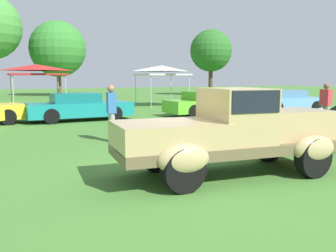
{
  "coord_description": "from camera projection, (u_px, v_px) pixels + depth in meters",
  "views": [
    {
      "loc": [
        -3.58,
        -6.24,
        1.9
      ],
      "look_at": [
        -0.08,
        1.1,
        0.81
      ],
      "focal_mm": 38.56,
      "sensor_mm": 36.0,
      "label": 1
    }
  ],
  "objects": [
    {
      "name": "treeline_center",
      "position": [
        58.0,
        49.0,
        37.4
      ],
      "size": [
        5.76,
        5.76,
        7.74
      ],
      "color": "brown",
      "rests_on": "ground_plane"
    },
    {
      "name": "feature_pickup_truck",
      "position": [
        231.0,
        131.0,
        7.02
      ],
      "size": [
        4.67,
        2.14,
        1.7
      ],
      "color": "brown",
      "rests_on": "ground_plane"
    },
    {
      "name": "spectator_near_truck",
      "position": [
        325.0,
        104.0,
        13.69
      ],
      "size": [
        0.25,
        0.4,
        1.69
      ],
      "color": "#9E998E",
      "rests_on": "ground_plane"
    },
    {
      "name": "canopy_tent_left_field",
      "position": [
        37.0,
        69.0,
        21.97
      ],
      "size": [
        3.22,
        3.22,
        2.71
      ],
      "color": "#B7B7BC",
      "rests_on": "ground_plane"
    },
    {
      "name": "neighbor_convertible",
      "position": [
        334.0,
        126.0,
        9.9
      ],
      "size": [
        4.6,
        2.81,
        1.4
      ],
      "color": "red",
      "rests_on": "ground_plane"
    },
    {
      "name": "treeline_mid_right",
      "position": [
        211.0,
        51.0,
        39.09
      ],
      "size": [
        4.53,
        4.53,
        7.07
      ],
      "color": "#47331E",
      "rests_on": "ground_plane"
    },
    {
      "name": "spectator_between_cars",
      "position": [
        111.0,
        111.0,
        10.69
      ],
      "size": [
        0.29,
        0.43,
        1.69
      ],
      "color": "#9E998E",
      "rests_on": "ground_plane"
    },
    {
      "name": "canopy_tent_center_field",
      "position": [
        162.0,
        70.0,
        24.15
      ],
      "size": [
        3.03,
        3.03,
        2.71
      ],
      "color": "#B7B7BC",
      "rests_on": "ground_plane"
    },
    {
      "name": "show_car_lime",
      "position": [
        207.0,
        104.0,
        18.2
      ],
      "size": [
        4.43,
        1.87,
        1.22
      ],
      "color": "#60C62D",
      "rests_on": "ground_plane"
    },
    {
      "name": "ground_plane",
      "position": [
        195.0,
        171.0,
        7.36
      ],
      "size": [
        120.0,
        120.0,
        0.0
      ],
      "primitive_type": "plane",
      "color": "#42752D"
    },
    {
      "name": "show_car_teal",
      "position": [
        79.0,
        107.0,
        16.03
      ],
      "size": [
        4.62,
        1.86,
        1.22
      ],
      "color": "teal",
      "rests_on": "ground_plane"
    },
    {
      "name": "show_car_skyblue",
      "position": [
        288.0,
        101.0,
        19.92
      ],
      "size": [
        4.27,
        2.13,
        1.22
      ],
      "color": "#669EDB",
      "rests_on": "ground_plane"
    }
  ]
}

